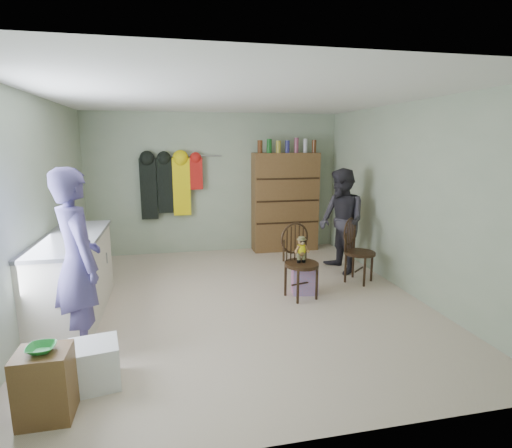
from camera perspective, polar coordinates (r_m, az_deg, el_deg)
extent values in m
plane|color=beige|center=(5.19, -2.28, -10.89)|extent=(5.00, 5.00, 0.00)
plane|color=#A5B295|center=(7.31, -5.74, 5.76)|extent=(4.50, 0.00, 4.50)
plane|color=#A5B295|center=(5.00, -28.76, 1.72)|extent=(0.00, 5.00, 5.00)
plane|color=#A5B295|center=(5.68, 20.64, 3.42)|extent=(0.00, 5.00, 5.00)
plane|color=white|center=(4.82, -2.53, 17.73)|extent=(5.00, 5.00, 0.00)
cube|color=silver|center=(5.10, -24.64, -7.00)|extent=(0.60, 1.80, 0.90)
cube|color=slate|center=(4.98, -25.09, -1.85)|extent=(0.64, 1.86, 0.04)
cylinder|color=#99999E|center=(4.59, -22.11, -7.62)|extent=(0.02, 0.02, 0.14)
cylinder|color=#99999E|center=(5.44, -20.53, -4.56)|extent=(0.02, 0.02, 0.14)
cube|color=brown|center=(3.46, -27.88, -19.65)|extent=(0.37, 0.31, 0.52)
imported|color=green|center=(3.33, -28.36, -15.38)|extent=(0.20, 0.20, 0.05)
cube|color=white|center=(3.74, -22.07, -18.10)|extent=(0.44, 0.43, 0.37)
cylinder|color=black|center=(5.16, 6.52, -5.75)|extent=(0.53, 0.53, 0.04)
cylinder|color=black|center=(5.05, 6.00, -8.96)|extent=(0.03, 0.03, 0.43)
cylinder|color=black|center=(5.21, 8.67, -8.40)|extent=(0.03, 0.03, 0.43)
cylinder|color=black|center=(5.29, 4.23, -7.99)|extent=(0.03, 0.03, 0.43)
cylinder|color=black|center=(5.43, 6.83, -7.49)|extent=(0.03, 0.03, 0.43)
torus|color=black|center=(5.22, 5.55, -2.04)|extent=(0.41, 0.14, 0.42)
cylinder|color=black|center=(5.16, 3.97, -3.81)|extent=(0.03, 0.03, 0.29)
cylinder|color=black|center=(5.34, 7.13, -3.34)|extent=(0.03, 0.03, 0.29)
cylinder|color=yellow|center=(5.13, 6.50, -3.55)|extent=(0.11, 0.11, 0.10)
cylinder|color=#475128|center=(5.15, 6.48, -4.63)|extent=(0.06, 0.06, 0.16)
sphere|color=#9E7042|center=(5.10, 6.53, -2.51)|extent=(0.10, 0.10, 0.10)
cylinder|color=#475128|center=(5.09, 6.54, -2.01)|extent=(0.08, 0.08, 0.03)
cube|color=black|center=(5.06, 6.69, -2.55)|extent=(0.07, 0.01, 0.02)
cylinder|color=black|center=(5.91, 14.60, -4.02)|extent=(0.58, 0.58, 0.04)
cylinder|color=black|center=(5.80, 15.24, -6.68)|extent=(0.03, 0.03, 0.41)
cylinder|color=black|center=(6.05, 16.20, -5.98)|extent=(0.03, 0.03, 0.41)
cylinder|color=black|center=(5.90, 12.66, -6.23)|extent=(0.03, 0.03, 0.41)
cylinder|color=black|center=(6.14, 13.71, -5.57)|extent=(0.03, 0.03, 0.41)
torus|color=black|center=(5.90, 13.27, -1.02)|extent=(0.32, 0.28, 0.40)
cylinder|color=black|center=(5.78, 12.64, -2.65)|extent=(0.03, 0.03, 0.27)
cylinder|color=black|center=(6.07, 13.90, -2.02)|extent=(0.03, 0.03, 0.27)
cube|color=pink|center=(5.42, 6.95, -8.02)|extent=(0.37, 0.31, 0.35)
imported|color=#4D457F|center=(4.07, -24.12, -5.09)|extent=(0.68, 0.77, 1.77)
imported|color=#2D2B33|center=(6.23, 12.11, 0.41)|extent=(0.71, 0.85, 1.61)
cube|color=brown|center=(7.40, 4.17, 3.13)|extent=(1.20, 0.38, 1.80)
cube|color=black|center=(7.28, 4.54, 0.19)|extent=(1.16, 0.02, 0.03)
cube|color=black|center=(7.21, 4.60, 3.31)|extent=(1.16, 0.02, 0.03)
cube|color=black|center=(7.17, 4.65, 6.47)|extent=(1.16, 0.02, 0.03)
cylinder|color=#592D14|center=(7.10, 0.57, 10.99)|extent=(0.09, 0.09, 0.22)
cylinder|color=#19591E|center=(7.14, 1.90, 11.08)|extent=(0.09, 0.09, 0.24)
cylinder|color=#A59933|center=(7.18, 3.21, 10.96)|extent=(0.09, 0.09, 0.22)
cylinder|color=navy|center=(7.23, 4.51, 10.96)|extent=(0.08, 0.08, 0.22)
cylinder|color=#8C3F59|center=(7.27, 5.80, 11.12)|extent=(0.08, 0.08, 0.26)
cylinder|color=#B2B2B7|center=(7.33, 7.06, 11.02)|extent=(0.08, 0.08, 0.25)
cylinder|color=#592D14|center=(7.38, 8.30, 10.92)|extent=(0.08, 0.08, 0.23)
cylinder|color=#99999E|center=(7.18, -8.98, 9.58)|extent=(1.00, 0.02, 0.02)
cube|color=black|center=(7.16, -15.08, 4.86)|extent=(0.28, 0.10, 1.05)
cube|color=black|center=(7.14, -12.85, 5.36)|extent=(0.26, 0.10, 0.95)
cube|color=yellow|center=(7.15, -10.59, 5.25)|extent=(0.30, 0.10, 1.00)
cube|color=red|center=(7.14, -8.55, 7.13)|extent=(0.22, 0.10, 0.55)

